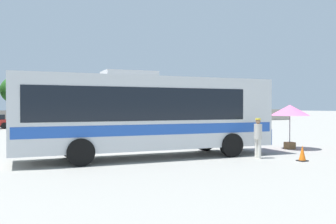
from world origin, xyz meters
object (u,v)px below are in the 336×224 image
at_px(parked_car_third_red, 45,120).
at_px(coach_bus_silver_blue, 145,112).
at_px(roadside_tree_midright, 18,90).
at_px(attendant_by_bus_door, 258,136).
at_px(traffic_cone_on_apron, 302,154).
at_px(vendor_umbrella_secondary_pink, 290,111).

bearing_deg(parked_car_third_red, coach_bus_silver_blue, -89.81).
relative_size(coach_bus_silver_blue, parked_car_third_red, 2.65).
relative_size(coach_bus_silver_blue, roadside_tree_midright, 1.82).
xyz_separation_m(attendant_by_bus_door, roadside_tree_midright, (-5.90, 39.30, 3.37)).
xyz_separation_m(attendant_by_bus_door, traffic_cone_on_apron, (1.05, -1.45, -0.67)).
bearing_deg(vendor_umbrella_secondary_pink, coach_bus_silver_blue, 175.95).
xyz_separation_m(vendor_umbrella_secondary_pink, traffic_cone_on_apron, (-2.75, -3.31, -1.66)).
bearing_deg(coach_bus_silver_blue, roadside_tree_midright, 92.64).
distance_m(coach_bus_silver_blue, traffic_cone_on_apron, 6.73).
xyz_separation_m(vendor_umbrella_secondary_pink, parked_car_third_red, (-8.08, 26.31, -1.22)).
height_order(vendor_umbrella_secondary_pink, roadside_tree_midright, roadside_tree_midright).
xyz_separation_m(attendant_by_bus_door, vendor_umbrella_secondary_pink, (3.80, 1.86, 0.99)).
bearing_deg(coach_bus_silver_blue, vendor_umbrella_secondary_pink, -4.05).
bearing_deg(attendant_by_bus_door, traffic_cone_on_apron, -54.16).
xyz_separation_m(attendant_by_bus_door, parked_car_third_red, (-4.28, 28.17, -0.23)).
distance_m(coach_bus_silver_blue, vendor_umbrella_secondary_pink, 8.01).
bearing_deg(roadside_tree_midright, parked_car_third_red, -81.74).
bearing_deg(attendant_by_bus_door, coach_bus_silver_blue, 149.98).
relative_size(vendor_umbrella_secondary_pink, parked_car_third_red, 0.54).
height_order(attendant_by_bus_door, traffic_cone_on_apron, attendant_by_bus_door).
bearing_deg(coach_bus_silver_blue, parked_car_third_red, 90.19).
distance_m(parked_car_third_red, roadside_tree_midright, 11.81).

